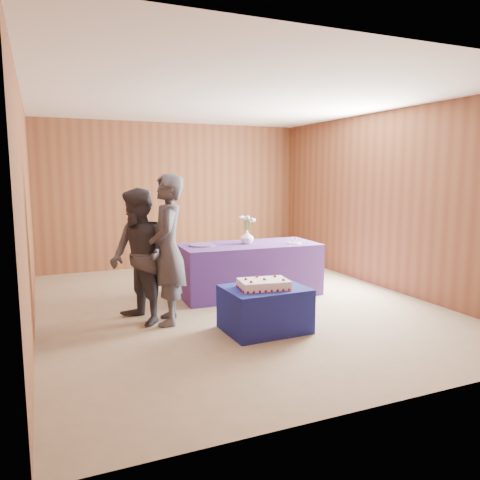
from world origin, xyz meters
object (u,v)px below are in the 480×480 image
sheet_cake (264,284)px  vase (247,237)px  guest_left (168,250)px  cake_table (265,309)px  serving_table (249,269)px  guest_right (139,257)px

sheet_cake → vase: size_ratio=3.08×
sheet_cake → guest_left: bearing=148.6°
vase → guest_left: 1.65m
cake_table → vase: size_ratio=4.54×
serving_table → sheet_cake: bearing=-106.1°
sheet_cake → vase: 1.70m
cake_table → guest_left: (-0.93, 0.71, 0.63)m
cake_table → sheet_cake: 0.30m
serving_table → sheet_cake: 1.66m
cake_table → guest_left: 1.33m
guest_left → vase: bearing=135.8°
guest_left → serving_table: bearing=134.5°
vase → guest_right: 1.87m
vase → serving_table: bearing=-63.2°
vase → guest_right: size_ratio=0.12×
cake_table → guest_left: bearing=141.3°
guest_left → guest_right: guest_left is taller
cake_table → serving_table: (0.49, 1.53, 0.12)m
serving_table → vase: 0.48m
guest_left → guest_right: 0.34m
cake_table → serving_table: serving_table is taller
serving_table → sheet_cake: (-0.53, -1.56, 0.17)m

